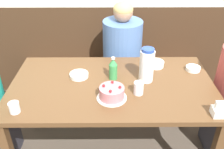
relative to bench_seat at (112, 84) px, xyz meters
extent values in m
cube|color=#3D2819|center=(0.00, 0.22, 0.31)|extent=(4.80, 0.04, 1.05)
cube|color=#56331E|center=(0.00, 0.00, 0.00)|extent=(1.96, 0.38, 0.42)
cube|color=brown|center=(0.00, -0.83, 0.54)|extent=(1.53, 0.86, 0.03)
cube|color=brown|center=(-0.71, -0.45, 0.16)|extent=(0.06, 0.06, 0.74)
cube|color=brown|center=(0.71, -0.45, 0.16)|extent=(0.06, 0.06, 0.74)
cylinder|color=white|center=(-0.01, -1.01, 0.56)|extent=(0.21, 0.21, 0.01)
cylinder|color=#C67A84|center=(-0.01, -1.01, 0.60)|extent=(0.17, 0.17, 0.08)
sphere|color=red|center=(-0.06, -1.00, 0.66)|extent=(0.02, 0.02, 0.02)
sphere|color=red|center=(-0.01, -1.06, 0.66)|extent=(0.02, 0.02, 0.02)
sphere|color=red|center=(0.05, -1.02, 0.66)|extent=(0.02, 0.02, 0.02)
sphere|color=red|center=(0.00, -0.96, 0.66)|extent=(0.02, 0.02, 0.02)
cylinder|color=white|center=(0.26, -0.78, 0.68)|extent=(0.11, 0.11, 0.24)
cylinder|color=#28479E|center=(0.26, -0.78, 0.81)|extent=(0.09, 0.09, 0.02)
cylinder|color=#388E4C|center=(0.01, -0.76, 0.62)|extent=(0.06, 0.06, 0.12)
cone|color=#388E4C|center=(0.01, -0.76, 0.71)|extent=(0.06, 0.06, 0.05)
cylinder|color=silver|center=(0.01, -0.76, 0.74)|extent=(0.03, 0.03, 0.01)
cube|color=white|center=(0.67, -1.19, 0.59)|extent=(0.11, 0.08, 0.05)
cube|color=white|center=(0.67, -1.19, 0.64)|extent=(0.09, 0.03, 0.05)
cylinder|color=white|center=(0.37, -0.56, 0.58)|extent=(0.14, 0.14, 0.04)
cylinder|color=white|center=(0.66, -0.63, 0.57)|extent=(0.12, 0.12, 0.03)
cylinder|color=white|center=(-0.26, -0.73, 0.57)|extent=(0.15, 0.15, 0.03)
cylinder|color=silver|center=(-0.62, -1.15, 0.59)|extent=(0.07, 0.07, 0.07)
cylinder|color=silver|center=(0.18, -0.96, 0.60)|extent=(0.07, 0.07, 0.09)
cube|color=#33333D|center=(0.10, -0.14, 0.01)|extent=(0.30, 0.34, 0.45)
cylinder|color=#4C70AD|center=(0.10, -0.14, 0.52)|extent=(0.38, 0.38, 0.57)
sphere|color=#A87A5B|center=(0.10, -0.14, 0.88)|extent=(0.18, 0.18, 0.18)
ellipsoid|color=tan|center=(0.10, -0.14, 0.92)|extent=(0.18, 0.18, 0.14)
camera|label=1|loc=(-0.01, -2.39, 1.59)|focal=40.00mm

